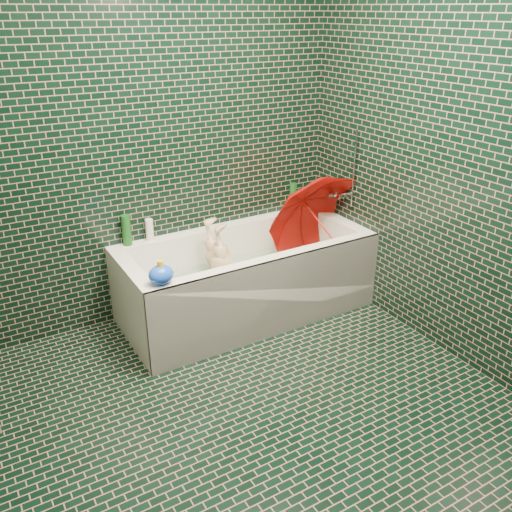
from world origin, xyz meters
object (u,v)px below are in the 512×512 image
bathtub (247,286)px  child (224,275)px  umbrella (323,227)px  bath_toy (161,274)px  rubber_duck (292,205)px

bathtub → child: bearing=161.3°
bathtub → umbrella: bearing=-6.1°
bath_toy → bathtub: bearing=12.9°
bathtub → rubber_duck: rubber_duck is taller
umbrella → bath_toy: umbrella is taller
umbrella → rubber_duck: size_ratio=6.12×
umbrella → bath_toy: size_ratio=4.40×
bathtub → child: size_ratio=2.14×
bath_toy → child: bearing=22.1°
rubber_duck → bath_toy: (-1.33, -0.64, 0.02)m
bathtub → umbrella: umbrella is taller
child → rubber_duck: rubber_duck is taller
child → rubber_duck: size_ratio=6.79×
rubber_duck → bath_toy: 1.47m
child → bath_toy: 0.73m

